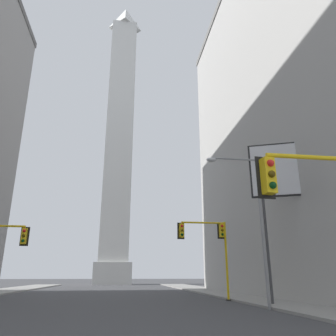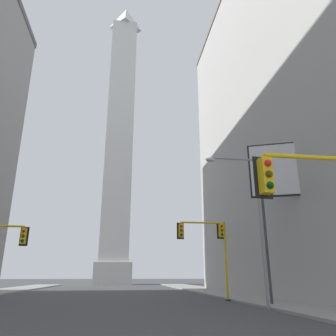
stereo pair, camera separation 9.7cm
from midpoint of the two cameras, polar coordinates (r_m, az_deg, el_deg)
The scene contains 5 objects.
sidewalk_right at distance 30.66m, azimuth 14.03°, elevation -21.04°, with size 5.00×87.91×0.15m, color gray.
obelisk at distance 82.77m, azimuth -8.42°, elevation 6.29°, with size 7.99×7.99×74.12m.
traffic_light_mid_right at distance 27.26m, azimuth 7.23°, elevation -12.32°, with size 4.13×0.52×6.06m.
street_lamp at distance 20.93m, azimuth 14.45°, elevation -7.38°, with size 3.44×0.36×9.13m.
billboard_sign at distance 24.34m, azimuth 19.25°, elevation -1.09°, with size 4.21×1.81×10.96m.
Camera 1 is at (1.38, -2.16, 1.85)m, focal length 35.00 mm.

